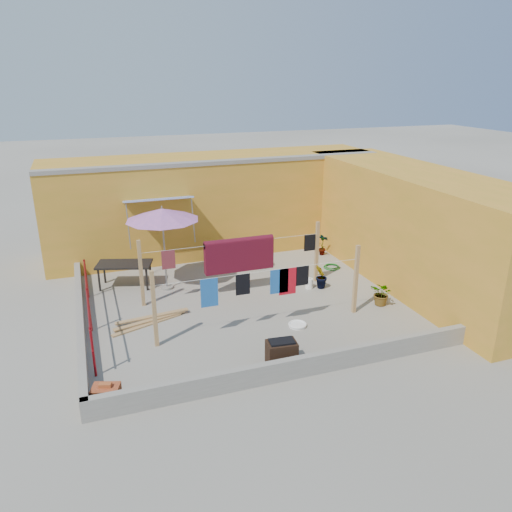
% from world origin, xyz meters
% --- Properties ---
extents(ground, '(80.00, 80.00, 0.00)m').
position_xyz_m(ground, '(0.00, 0.00, 0.00)').
color(ground, '#9E998E').
rests_on(ground, ground).
extents(wall_back, '(11.00, 3.27, 3.21)m').
position_xyz_m(wall_back, '(0.50, 4.69, 1.61)').
color(wall_back, orange).
rests_on(wall_back, ground).
extents(wall_right, '(2.40, 9.00, 3.20)m').
position_xyz_m(wall_right, '(5.20, 0.00, 1.60)').
color(wall_right, orange).
rests_on(wall_right, ground).
extents(parapet_front, '(8.30, 0.16, 0.44)m').
position_xyz_m(parapet_front, '(0.00, -3.58, 0.22)').
color(parapet_front, gray).
rests_on(parapet_front, ground).
extents(parapet_left, '(0.16, 7.30, 0.44)m').
position_xyz_m(parapet_left, '(-4.08, 0.00, 0.22)').
color(parapet_left, gray).
rests_on(parapet_left, ground).
extents(red_railing, '(0.05, 4.20, 1.10)m').
position_xyz_m(red_railing, '(-3.85, -0.20, 0.72)').
color(red_railing, maroon).
rests_on(red_railing, ground).
extents(clothesline_rig, '(5.09, 2.35, 1.80)m').
position_xyz_m(clothesline_rig, '(0.12, 0.55, 1.05)').
color(clothesline_rig, tan).
rests_on(clothesline_rig, ground).
extents(patio_umbrella, '(2.37, 2.37, 2.40)m').
position_xyz_m(patio_umbrella, '(-1.73, 1.71, 2.16)').
color(patio_umbrella, gray).
rests_on(patio_umbrella, ground).
extents(outdoor_table, '(1.66, 1.16, 0.71)m').
position_xyz_m(outdoor_table, '(-2.80, 2.24, 0.64)').
color(outdoor_table, black).
rests_on(outdoor_table, ground).
extents(brick_stack, '(0.58, 0.49, 0.43)m').
position_xyz_m(brick_stack, '(-3.70, -3.20, 0.18)').
color(brick_stack, '#AE4F28').
rests_on(brick_stack, ground).
extents(lumber_pile, '(1.95, 0.78, 0.12)m').
position_xyz_m(lumber_pile, '(-2.49, -0.24, 0.06)').
color(lumber_pile, tan).
rests_on(lumber_pile, ground).
extents(brazier, '(0.66, 0.48, 0.56)m').
position_xyz_m(brazier, '(-0.16, -3.04, 0.27)').
color(brazier, black).
rests_on(brazier, ground).
extents(white_basin, '(0.45, 0.45, 0.08)m').
position_xyz_m(white_basin, '(0.83, -1.63, 0.04)').
color(white_basin, white).
rests_on(white_basin, ground).
extents(water_jug_a, '(0.21, 0.21, 0.33)m').
position_xyz_m(water_jug_a, '(2.08, 0.36, 0.15)').
color(water_jug_a, white).
rests_on(water_jug_a, ground).
extents(water_jug_b, '(0.23, 0.23, 0.36)m').
position_xyz_m(water_jug_b, '(2.15, 1.15, 0.16)').
color(water_jug_b, white).
rests_on(water_jug_b, ground).
extents(green_hose, '(0.52, 0.52, 0.08)m').
position_xyz_m(green_hose, '(3.44, 1.57, 0.03)').
color(green_hose, '#176A20').
rests_on(green_hose, ground).
extents(plant_back_a, '(0.65, 0.57, 0.72)m').
position_xyz_m(plant_back_a, '(0.18, 3.20, 0.36)').
color(plant_back_a, '#185719').
rests_on(plant_back_a, ground).
extents(plant_back_b, '(0.39, 0.39, 0.62)m').
position_xyz_m(plant_back_b, '(1.47, 2.31, 0.31)').
color(plant_back_b, '#185719').
rests_on(plant_back_b, ground).
extents(plant_right_a, '(0.45, 0.47, 0.75)m').
position_xyz_m(plant_right_a, '(3.70, 2.76, 0.37)').
color(plant_right_a, '#185719').
rests_on(plant_right_a, ground).
extents(plant_right_b, '(0.47, 0.50, 0.72)m').
position_xyz_m(plant_right_b, '(2.39, 0.23, 0.36)').
color(plant_right_b, '#185719').
rests_on(plant_right_b, ground).
extents(plant_right_c, '(0.71, 0.75, 0.65)m').
position_xyz_m(plant_right_c, '(3.40, -1.28, 0.32)').
color(plant_right_c, '#185719').
rests_on(plant_right_c, ground).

